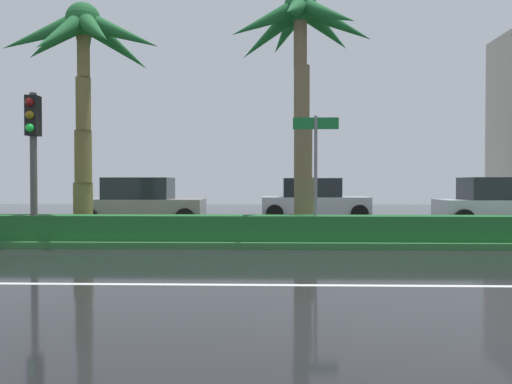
{
  "coord_description": "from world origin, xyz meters",
  "views": [
    {
      "loc": [
        -1.35,
        -5.56,
        1.55
      ],
      "look_at": [
        -1.81,
        11.44,
        1.22
      ],
      "focal_mm": 35.35,
      "sensor_mm": 36.0,
      "label": 1
    }
  ],
  "objects_px": {
    "palm_tree_mid_left": "(83,54)",
    "traffic_signal_median_left": "(33,139)",
    "street_name_sign": "(316,160)",
    "car_in_traffic_second": "(314,200)",
    "car_in_traffic_third": "(501,204)",
    "car_in_traffic_leading": "(142,203)",
    "palm_tree_centre_left": "(301,45)"
  },
  "relations": [
    {
      "from": "street_name_sign",
      "to": "car_in_traffic_leading",
      "type": "relative_size",
      "value": 0.7
    },
    {
      "from": "palm_tree_centre_left",
      "to": "traffic_signal_median_left",
      "type": "distance_m",
      "value": 7.35
    },
    {
      "from": "street_name_sign",
      "to": "car_in_traffic_second",
      "type": "relative_size",
      "value": 0.7
    },
    {
      "from": "palm_tree_centre_left",
      "to": "car_in_traffic_third",
      "type": "relative_size",
      "value": 1.55
    },
    {
      "from": "car_in_traffic_leading",
      "to": "palm_tree_mid_left",
      "type": "bearing_deg",
      "value": -94.5
    },
    {
      "from": "palm_tree_mid_left",
      "to": "car_in_traffic_third",
      "type": "height_order",
      "value": "palm_tree_mid_left"
    },
    {
      "from": "palm_tree_centre_left",
      "to": "street_name_sign",
      "type": "bearing_deg",
      "value": -81.85
    },
    {
      "from": "palm_tree_centre_left",
      "to": "car_in_traffic_leading",
      "type": "relative_size",
      "value": 1.55
    },
    {
      "from": "street_name_sign",
      "to": "car_in_traffic_third",
      "type": "distance_m",
      "value": 8.72
    },
    {
      "from": "car_in_traffic_second",
      "to": "car_in_traffic_third",
      "type": "xyz_separation_m",
      "value": [
        6.13,
        -3.13,
        0.0
      ]
    },
    {
      "from": "car_in_traffic_leading",
      "to": "car_in_traffic_second",
      "type": "distance_m",
      "value": 6.93
    },
    {
      "from": "palm_tree_centre_left",
      "to": "car_in_traffic_leading",
      "type": "height_order",
      "value": "palm_tree_centre_left"
    },
    {
      "from": "palm_tree_mid_left",
      "to": "traffic_signal_median_left",
      "type": "relative_size",
      "value": 1.73
    },
    {
      "from": "street_name_sign",
      "to": "car_in_traffic_second",
      "type": "xyz_separation_m",
      "value": [
        0.69,
        8.41,
        -1.25
      ]
    },
    {
      "from": "car_in_traffic_leading",
      "to": "car_in_traffic_second",
      "type": "xyz_separation_m",
      "value": [
        6.36,
        2.75,
        0.0
      ]
    },
    {
      "from": "palm_tree_centre_left",
      "to": "street_name_sign",
      "type": "distance_m",
      "value": 3.69
    },
    {
      "from": "traffic_signal_median_left",
      "to": "car_in_traffic_second",
      "type": "height_order",
      "value": "traffic_signal_median_left"
    },
    {
      "from": "palm_tree_mid_left",
      "to": "street_name_sign",
      "type": "relative_size",
      "value": 2.04
    },
    {
      "from": "palm_tree_mid_left",
      "to": "traffic_signal_median_left",
      "type": "xyz_separation_m",
      "value": [
        -0.73,
        -1.3,
        -2.36
      ]
    },
    {
      "from": "palm_tree_mid_left",
      "to": "traffic_signal_median_left",
      "type": "bearing_deg",
      "value": -119.23
    },
    {
      "from": "traffic_signal_median_left",
      "to": "car_in_traffic_third",
      "type": "relative_size",
      "value": 0.82
    },
    {
      "from": "car_in_traffic_leading",
      "to": "street_name_sign",
      "type": "bearing_deg",
      "value": -44.97
    },
    {
      "from": "palm_tree_mid_left",
      "to": "palm_tree_centre_left",
      "type": "relative_size",
      "value": 0.92
    },
    {
      "from": "street_name_sign",
      "to": "car_in_traffic_second",
      "type": "height_order",
      "value": "street_name_sign"
    },
    {
      "from": "palm_tree_centre_left",
      "to": "traffic_signal_median_left",
      "type": "height_order",
      "value": "palm_tree_centre_left"
    },
    {
      "from": "car_in_traffic_second",
      "to": "car_in_traffic_third",
      "type": "relative_size",
      "value": 1.0
    },
    {
      "from": "traffic_signal_median_left",
      "to": "street_name_sign",
      "type": "distance_m",
      "value": 6.79
    },
    {
      "from": "car_in_traffic_leading",
      "to": "palm_tree_centre_left",
      "type": "bearing_deg",
      "value": -35.88
    },
    {
      "from": "car_in_traffic_second",
      "to": "car_in_traffic_third",
      "type": "distance_m",
      "value": 6.88
    },
    {
      "from": "palm_tree_mid_left",
      "to": "car_in_traffic_second",
      "type": "xyz_separation_m",
      "value": [
        6.73,
        7.38,
        -4.12
      ]
    },
    {
      "from": "traffic_signal_median_left",
      "to": "car_in_traffic_second",
      "type": "bearing_deg",
      "value": 49.35
    },
    {
      "from": "palm_tree_mid_left",
      "to": "palm_tree_centre_left",
      "type": "xyz_separation_m",
      "value": [
        5.79,
        0.71,
        0.37
      ]
    }
  ]
}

